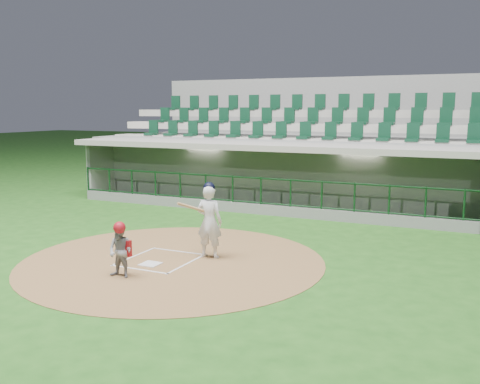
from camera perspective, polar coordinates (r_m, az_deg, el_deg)
The scene contains 8 objects.
ground at distance 13.25m, azimuth -7.81°, elevation -6.92°, with size 120.00×120.00×0.00m, color #1D4D16.
dirt_circle at distance 12.93m, azimuth -7.16°, elevation -7.28°, with size 7.20×7.20×0.01m, color brown.
home_plate at distance 12.69m, azimuth -9.53°, elevation -7.58°, with size 0.43×0.43×0.02m, color silver.
batter_box_chalk at distance 13.01m, azimuth -8.53°, elevation -7.17°, with size 1.55×1.80×0.01m.
dugout_structure at distance 19.89m, azimuth 4.91°, elevation 1.24°, with size 16.40×3.70×3.00m.
seating_deck at distance 22.80m, azimuth 7.06°, elevation 3.35°, with size 17.00×6.72×5.15m.
batter at distance 12.89m, azimuth -3.30°, elevation -3.02°, with size 0.87×0.87×1.85m.
catcher at distance 11.73m, azimuth -12.64°, elevation -6.04°, with size 0.56×0.43×1.22m.
Camera 1 is at (6.93, -10.71, 3.58)m, focal length 40.00 mm.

